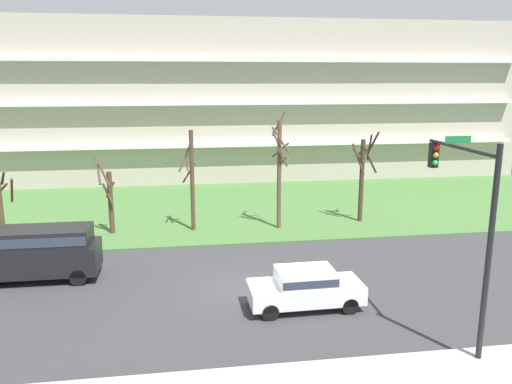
{
  "coord_description": "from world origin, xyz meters",
  "views": [
    {
      "loc": [
        -2.84,
        -20.01,
        8.78
      ],
      "look_at": [
        1.02,
        6.0,
        2.88
      ],
      "focal_mm": 35.96,
      "sensor_mm": 36.0,
      "label": 1
    }
  ],
  "objects_px": {
    "tree_right": "(279,169)",
    "sedan_white_center_left": "(305,287)",
    "tree_far_left": "(0,201)",
    "tree_left": "(109,198)",
    "tree_center": "(192,179)",
    "tree_far_right": "(363,174)",
    "traffic_signal_mast": "(468,210)",
    "van_black_near_left": "(37,250)"
  },
  "relations": [
    {
      "from": "tree_right",
      "to": "sedan_white_center_left",
      "type": "distance_m",
      "value": 11.0
    },
    {
      "from": "tree_far_left",
      "to": "tree_left",
      "type": "distance_m",
      "value": 5.87
    },
    {
      "from": "tree_left",
      "to": "tree_center",
      "type": "bearing_deg",
      "value": 0.22
    },
    {
      "from": "tree_far_right",
      "to": "traffic_signal_mast",
      "type": "height_order",
      "value": "traffic_signal_mast"
    },
    {
      "from": "tree_center",
      "to": "tree_right",
      "type": "xyz_separation_m",
      "value": [
        5.04,
        -0.34,
        0.51
      ]
    },
    {
      "from": "traffic_signal_mast",
      "to": "tree_far_left",
      "type": "bearing_deg",
      "value": 142.86
    },
    {
      "from": "van_black_near_left",
      "to": "sedan_white_center_left",
      "type": "distance_m",
      "value": 11.86
    },
    {
      "from": "traffic_signal_mast",
      "to": "van_black_near_left",
      "type": "bearing_deg",
      "value": 153.17
    },
    {
      "from": "tree_far_right",
      "to": "van_black_near_left",
      "type": "relative_size",
      "value": 1.09
    },
    {
      "from": "tree_far_left",
      "to": "sedan_white_center_left",
      "type": "distance_m",
      "value": 18.33
    },
    {
      "from": "tree_center",
      "to": "van_black_near_left",
      "type": "bearing_deg",
      "value": -137.02
    },
    {
      "from": "tree_center",
      "to": "van_black_near_left",
      "type": "relative_size",
      "value": 1.13
    },
    {
      "from": "tree_far_left",
      "to": "sedan_white_center_left",
      "type": "height_order",
      "value": "tree_far_left"
    },
    {
      "from": "tree_right",
      "to": "sedan_white_center_left",
      "type": "height_order",
      "value": "tree_right"
    },
    {
      "from": "tree_left",
      "to": "traffic_signal_mast",
      "type": "xyz_separation_m",
      "value": [
        13.13,
        -14.24,
        2.5
      ]
    },
    {
      "from": "tree_right",
      "to": "van_black_near_left",
      "type": "height_order",
      "value": "tree_right"
    },
    {
      "from": "tree_right",
      "to": "traffic_signal_mast",
      "type": "relative_size",
      "value": 1.0
    },
    {
      "from": "tree_right",
      "to": "sedan_white_center_left",
      "type": "xyz_separation_m",
      "value": [
        -1.01,
        -10.61,
        -2.72
      ]
    },
    {
      "from": "tree_left",
      "to": "tree_center",
      "type": "xyz_separation_m",
      "value": [
        4.63,
        0.02,
        0.95
      ]
    },
    {
      "from": "van_black_near_left",
      "to": "tree_center",
      "type": "bearing_deg",
      "value": -136.58
    },
    {
      "from": "sedan_white_center_left",
      "to": "traffic_signal_mast",
      "type": "xyz_separation_m",
      "value": [
        4.47,
        -3.3,
        3.76
      ]
    },
    {
      "from": "tree_right",
      "to": "van_black_near_left",
      "type": "distance_m",
      "value": 13.62
    },
    {
      "from": "tree_center",
      "to": "sedan_white_center_left",
      "type": "height_order",
      "value": "tree_center"
    },
    {
      "from": "tree_left",
      "to": "tree_far_right",
      "type": "height_order",
      "value": "tree_far_right"
    },
    {
      "from": "tree_left",
      "to": "sedan_white_center_left",
      "type": "relative_size",
      "value": 1.0
    },
    {
      "from": "tree_far_left",
      "to": "tree_center",
      "type": "xyz_separation_m",
      "value": [
        10.5,
        -0.14,
        0.91
      ]
    },
    {
      "from": "tree_center",
      "to": "traffic_signal_mast",
      "type": "distance_m",
      "value": 16.67
    },
    {
      "from": "sedan_white_center_left",
      "to": "tree_far_left",
      "type": "bearing_deg",
      "value": 141.45
    },
    {
      "from": "tree_far_left",
      "to": "traffic_signal_mast",
      "type": "height_order",
      "value": "traffic_signal_mast"
    },
    {
      "from": "van_black_near_left",
      "to": "sedan_white_center_left",
      "type": "xyz_separation_m",
      "value": [
        10.96,
        -4.5,
        -0.52
      ]
    },
    {
      "from": "tree_far_left",
      "to": "tree_left",
      "type": "xyz_separation_m",
      "value": [
        5.87,
        -0.16,
        -0.03
      ]
    },
    {
      "from": "tree_right",
      "to": "traffic_signal_mast",
      "type": "xyz_separation_m",
      "value": [
        3.46,
        -13.91,
        1.05
      ]
    },
    {
      "from": "sedan_white_center_left",
      "to": "van_black_near_left",
      "type": "bearing_deg",
      "value": 156.47
    },
    {
      "from": "van_black_near_left",
      "to": "tree_left",
      "type": "bearing_deg",
      "value": -109.19
    },
    {
      "from": "tree_far_left",
      "to": "van_black_near_left",
      "type": "bearing_deg",
      "value": -61.51
    },
    {
      "from": "tree_left",
      "to": "van_black_near_left",
      "type": "bearing_deg",
      "value": -109.63
    },
    {
      "from": "tree_far_left",
      "to": "tree_center",
      "type": "bearing_deg",
      "value": -0.75
    },
    {
      "from": "tree_far_right",
      "to": "sedan_white_center_left",
      "type": "relative_size",
      "value": 1.28
    },
    {
      "from": "tree_left",
      "to": "tree_far_right",
      "type": "xyz_separation_m",
      "value": [
        14.97,
        0.34,
        0.94
      ]
    },
    {
      "from": "traffic_signal_mast",
      "to": "sedan_white_center_left",
      "type": "bearing_deg",
      "value": 143.54
    },
    {
      "from": "sedan_white_center_left",
      "to": "traffic_signal_mast",
      "type": "distance_m",
      "value": 6.71
    },
    {
      "from": "tree_right",
      "to": "sedan_white_center_left",
      "type": "bearing_deg",
      "value": -95.44
    }
  ]
}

